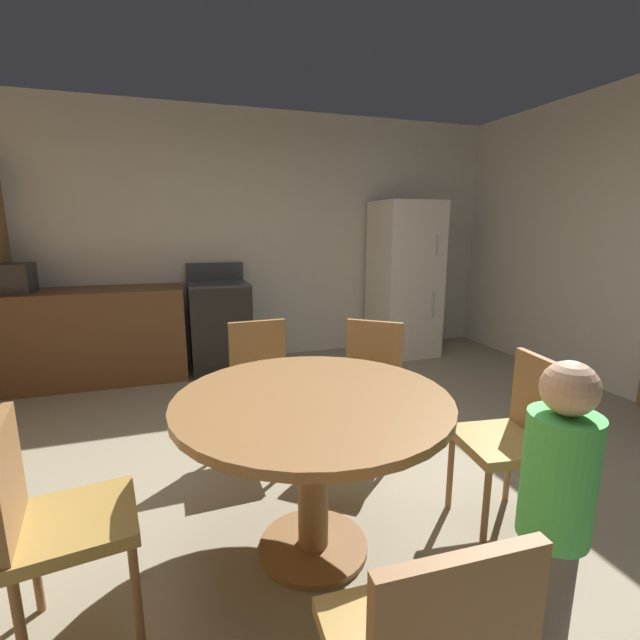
{
  "coord_description": "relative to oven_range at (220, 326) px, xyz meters",
  "views": [
    {
      "loc": [
        -0.83,
        -1.93,
        1.48
      ],
      "look_at": [
        0.11,
        0.91,
        0.84
      ],
      "focal_mm": 24.7,
      "sensor_mm": 36.0,
      "label": 1
    }
  ],
  "objects": [
    {
      "name": "ground_plane",
      "position": [
        0.42,
        -2.65,
        -0.47
      ],
      "size": [
        14.0,
        14.0,
        0.0
      ],
      "primitive_type": "plane",
      "color": "gray"
    },
    {
      "name": "wall_back",
      "position": [
        0.42,
        0.4,
        0.88
      ],
      "size": [
        6.06,
        0.12,
        2.7
      ],
      "primitive_type": "cube",
      "color": "beige",
      "rests_on": "ground"
    },
    {
      "name": "kitchen_counter",
      "position": [
        -1.33,
        -0.0,
        -0.02
      ],
      "size": [
        1.96,
        0.6,
        0.9
      ],
      "primitive_type": "cube",
      "color": "brown",
      "rests_on": "ground"
    },
    {
      "name": "oven_range",
      "position": [
        0.0,
        0.0,
        0.0
      ],
      "size": [
        0.6,
        0.6,
        1.1
      ],
      "color": "black",
      "rests_on": "ground"
    },
    {
      "name": "refrigerator",
      "position": [
        2.11,
        -0.05,
        0.41
      ],
      "size": [
        0.68,
        0.68,
        1.76
      ],
      "color": "silver",
      "rests_on": "ground"
    },
    {
      "name": "microwave",
      "position": [
        -1.85,
        -0.0,
        0.56
      ],
      "size": [
        0.44,
        0.32,
        0.26
      ],
      "primitive_type": "cube",
      "color": "#2D2B28",
      "rests_on": "kitchen_counter"
    },
    {
      "name": "dining_table",
      "position": [
        0.12,
        -2.86,
        0.14
      ],
      "size": [
        1.21,
        1.21,
        0.76
      ],
      "color": "olive",
      "rests_on": "ground"
    },
    {
      "name": "chair_northeast",
      "position": [
        0.75,
        -2.08,
        0.03
      ],
      "size": [
        0.56,
        0.56,
        0.87
      ],
      "rotation": [
        0.0,
        0.0,
        4.03
      ],
      "color": "olive",
      "rests_on": "ground"
    },
    {
      "name": "chair_west",
      "position": [
        -0.87,
        -3.0,
        0.03
      ],
      "size": [
        0.45,
        0.45,
        0.87
      ],
      "rotation": [
        0.0,
        0.0,
        6.42
      ],
      "color": "olive",
      "rests_on": "ground"
    },
    {
      "name": "chair_east",
      "position": [
        1.12,
        -2.99,
        0.03
      ],
      "size": [
        0.45,
        0.45,
        0.87
      ],
      "rotation": [
        0.0,
        0.0,
        3.01
      ],
      "color": "olive",
      "rests_on": "ground"
    },
    {
      "name": "chair_north",
      "position": [
        0.09,
        -1.86,
        0.03
      ],
      "size": [
        0.41,
        0.41,
        0.87
      ],
      "rotation": [
        0.0,
        0.0,
        4.75
      ],
      "color": "olive",
      "rests_on": "ground"
    },
    {
      "name": "person_child",
      "position": [
        0.7,
        -3.62,
        0.11
      ],
      "size": [
        0.31,
        0.31,
        1.09
      ],
      "rotation": [
        0.0,
        0.0,
        8.5
      ],
      "color": "#665B51",
      "rests_on": "ground"
    }
  ]
}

